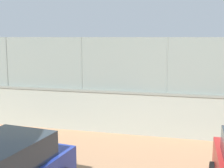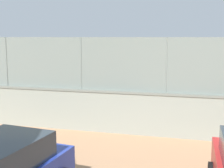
{
  "view_description": "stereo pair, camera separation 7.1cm",
  "coord_description": "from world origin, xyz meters",
  "px_view_note": "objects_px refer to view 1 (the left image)",
  "views": [
    {
      "loc": [
        -3.51,
        24.23,
        3.68
      ],
      "look_at": [
        0.67,
        8.13,
        1.15
      ],
      "focal_mm": 50.1,
      "sensor_mm": 36.0,
      "label": 1
    },
    {
      "loc": [
        -3.58,
        24.21,
        3.68
      ],
      "look_at": [
        0.67,
        8.13,
        1.15
      ],
      "focal_mm": 50.1,
      "sensor_mm": 36.0,
      "label": 2
    }
  ],
  "objects_px": {
    "player_at_service_line": "(86,75)",
    "sports_ball": "(62,91)",
    "courtside_bench": "(71,111)",
    "player_baseline_waiting": "(90,86)",
    "player_foreground_swinging": "(166,80)"
  },
  "relations": [
    {
      "from": "player_at_service_line",
      "to": "sports_ball",
      "type": "bearing_deg",
      "value": 68.83
    },
    {
      "from": "player_foreground_swinging",
      "to": "player_at_service_line",
      "type": "bearing_deg",
      "value": -20.93
    },
    {
      "from": "player_at_service_line",
      "to": "sports_ball",
      "type": "distance_m",
      "value": 2.66
    },
    {
      "from": "courtside_bench",
      "to": "player_at_service_line",
      "type": "bearing_deg",
      "value": -74.91
    },
    {
      "from": "player_baseline_waiting",
      "to": "courtside_bench",
      "type": "xyz_separation_m",
      "value": [
        -0.4,
        3.88,
        -0.5
      ]
    },
    {
      "from": "player_foreground_swinging",
      "to": "sports_ball",
      "type": "relative_size",
      "value": 12.39
    },
    {
      "from": "courtside_bench",
      "to": "sports_ball",
      "type": "bearing_deg",
      "value": -63.18
    },
    {
      "from": "player_foreground_swinging",
      "to": "player_baseline_waiting",
      "type": "height_order",
      "value": "player_foreground_swinging"
    },
    {
      "from": "player_baseline_waiting",
      "to": "courtside_bench",
      "type": "height_order",
      "value": "player_baseline_waiting"
    },
    {
      "from": "sports_ball",
      "to": "courtside_bench",
      "type": "bearing_deg",
      "value": 116.82
    },
    {
      "from": "player_at_service_line",
      "to": "player_baseline_waiting",
      "type": "bearing_deg",
      "value": 111.72
    },
    {
      "from": "player_at_service_line",
      "to": "player_foreground_swinging",
      "type": "distance_m",
      "value": 6.37
    },
    {
      "from": "player_at_service_line",
      "to": "sports_ball",
      "type": "relative_size",
      "value": 11.09
    },
    {
      "from": "player_at_service_line",
      "to": "sports_ball",
      "type": "xyz_separation_m",
      "value": [
        0.91,
        2.36,
        -0.84
      ]
    },
    {
      "from": "player_foreground_swinging",
      "to": "player_baseline_waiting",
      "type": "xyz_separation_m",
      "value": [
        3.94,
        2.76,
        -0.06
      ]
    }
  ]
}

